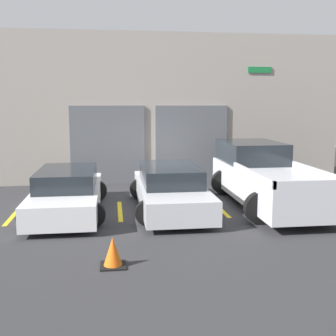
{
  "coord_description": "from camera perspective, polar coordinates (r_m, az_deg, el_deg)",
  "views": [
    {
      "loc": [
        -1.58,
        -12.45,
        2.95
      ],
      "look_at": [
        0.0,
        -0.56,
        1.1
      ],
      "focal_mm": 45.0,
      "sensor_mm": 36.0,
      "label": 1
    }
  ],
  "objects": [
    {
      "name": "ground_plane",
      "position": [
        12.9,
        -0.33,
        -4.46
      ],
      "size": [
        28.0,
        28.0,
        0.0
      ],
      "primitive_type": "plane",
      "color": "#2D2D30"
    },
    {
      "name": "shophouse_building",
      "position": [
        15.83,
        -1.88,
        7.9
      ],
      "size": [
        14.25,
        0.68,
        5.49
      ],
      "color": "#9E9389",
      "rests_on": "ground"
    },
    {
      "name": "pickup_truck",
      "position": [
        12.7,
        12.81,
        -1.12
      ],
      "size": [
        2.45,
        5.53,
        1.74
      ],
      "color": "silver",
      "rests_on": "ground"
    },
    {
      "name": "sedan_white",
      "position": [
        11.74,
        -13.48,
        -3.24
      ],
      "size": [
        2.09,
        4.57,
        1.18
      ],
      "color": "white",
      "rests_on": "ground"
    },
    {
      "name": "sedan_side",
      "position": [
        11.78,
        0.3,
        -2.86
      ],
      "size": [
        2.14,
        4.7,
        1.22
      ],
      "color": "silver",
      "rests_on": "ground"
    },
    {
      "name": "parking_stripe_far_left",
      "position": [
        12.06,
        -20.11,
        -5.92
      ],
      "size": [
        0.12,
        2.2,
        0.01
      ],
      "primitive_type": "cube",
      "color": "gold",
      "rests_on": "ground"
    },
    {
      "name": "parking_stripe_left",
      "position": [
        11.77,
        -6.53,
        -5.79
      ],
      "size": [
        0.12,
        2.2,
        0.01
      ],
      "primitive_type": "cube",
      "color": "gold",
      "rests_on": "ground"
    },
    {
      "name": "parking_stripe_centre",
      "position": [
        12.14,
        6.95,
        -5.34
      ],
      "size": [
        0.12,
        2.2,
        0.01
      ],
      "primitive_type": "cube",
      "color": "gold",
      "rests_on": "ground"
    },
    {
      "name": "parking_stripe_right",
      "position": [
        13.13,
        18.99,
        -4.69
      ],
      "size": [
        0.12,
        2.2,
        0.01
      ],
      "primitive_type": "cube",
      "color": "gold",
      "rests_on": "ground"
    },
    {
      "name": "traffic_cone",
      "position": [
        7.88,
        -7.48,
        -11.35
      ],
      "size": [
        0.47,
        0.47,
        0.55
      ],
      "color": "black",
      "rests_on": "ground"
    }
  ]
}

